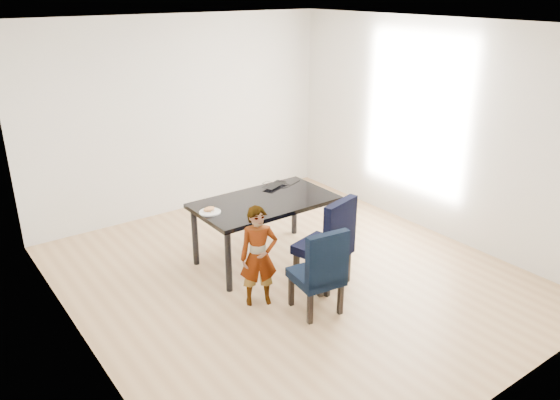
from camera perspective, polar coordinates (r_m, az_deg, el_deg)
floor at (r=6.19m, az=1.10°, el=-7.93°), size 4.50×5.00×0.01m
ceiling at (r=5.39m, az=1.32°, el=17.97°), size 4.50×5.00×0.01m
wall_back at (r=7.72m, az=-10.26°, el=8.59°), size 4.50×0.01×2.70m
wall_front at (r=4.09m, az=23.05°, el=-4.81°), size 4.50×0.01×2.70m
wall_left at (r=4.71m, az=-21.18°, el=-1.06°), size 0.01×5.00×2.70m
wall_right at (r=7.19m, az=15.77°, el=7.16°), size 0.01×5.00×2.70m
dining_table at (r=6.38m, az=-1.59°, el=-3.16°), size 1.60×0.90×0.75m
chair_left at (r=5.38m, az=3.80°, el=-7.20°), size 0.50×0.51×0.92m
chair_right at (r=5.84m, az=4.50°, el=-4.27°), size 0.60×0.61×1.01m
child at (r=5.46m, az=-2.25°, el=-5.91°), size 0.46×0.39×1.05m
plate at (r=5.94m, az=-7.32°, el=-1.25°), size 0.29×0.29×0.01m
sandwich at (r=5.93m, az=-7.44°, el=-0.95°), size 0.15×0.10×0.05m
laptop at (r=6.67m, az=-0.94°, el=1.61°), size 0.40×0.33×0.03m
cable_tangle at (r=6.66m, az=0.57°, el=1.47°), size 0.14×0.14×0.01m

